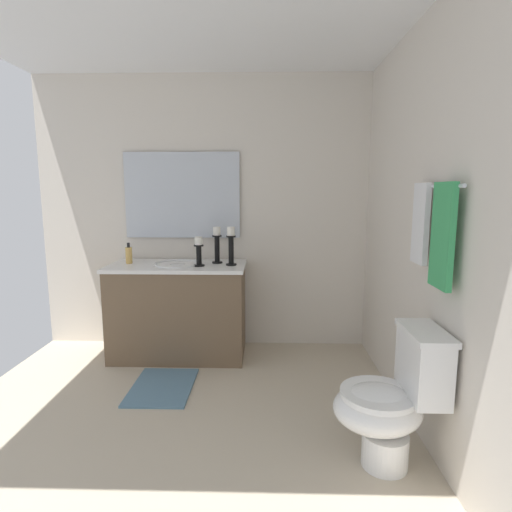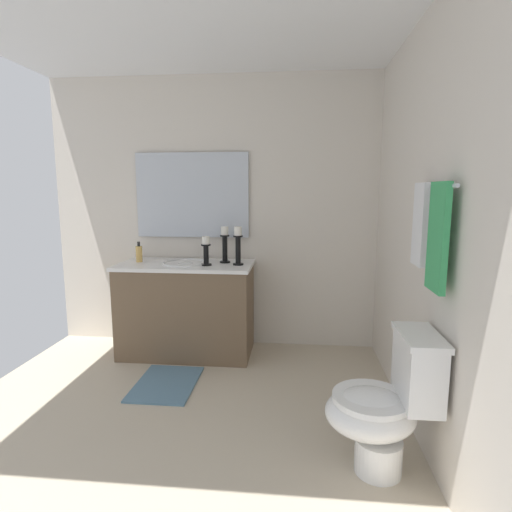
% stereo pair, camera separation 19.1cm
% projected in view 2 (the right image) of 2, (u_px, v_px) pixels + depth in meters
% --- Properties ---
extents(floor, '(2.53, 3.00, 0.02)m').
position_uv_depth(floor, '(179.00, 409.00, 2.76)').
color(floor, beige).
rests_on(floor, ground).
extents(wall_back, '(2.53, 0.04, 2.45)m').
position_uv_depth(wall_back, '(423.00, 227.00, 2.42)').
color(wall_back, silver).
rests_on(wall_back, ground).
extents(wall_left, '(0.04, 3.00, 2.45)m').
position_uv_depth(wall_left, '(214.00, 214.00, 3.81)').
color(wall_left, silver).
rests_on(wall_left, ground).
extents(ceiling, '(2.53, 3.00, 0.02)m').
position_uv_depth(ceiling, '(167.00, 11.00, 2.37)').
color(ceiling, white).
extents(vanity_cabinet, '(0.58, 1.17, 0.81)m').
position_uv_depth(vanity_cabinet, '(187.00, 309.00, 3.64)').
color(vanity_cabinet, brown).
rests_on(vanity_cabinet, ground).
extents(sink_basin, '(0.40, 0.40, 0.24)m').
position_uv_depth(sink_basin, '(186.00, 268.00, 3.58)').
color(sink_basin, white).
rests_on(sink_basin, vanity_cabinet).
extents(mirror, '(0.02, 1.04, 0.76)m').
position_uv_depth(mirror, '(192.00, 195.00, 3.76)').
color(mirror, silver).
extents(candle_holder_tall, '(0.09, 0.09, 0.32)m').
position_uv_depth(candle_holder_tall, '(238.00, 245.00, 3.48)').
color(candle_holder_tall, black).
rests_on(candle_holder_tall, vanity_cabinet).
extents(candle_holder_short, '(0.09, 0.09, 0.32)m').
position_uv_depth(candle_holder_short, '(225.00, 244.00, 3.58)').
color(candle_holder_short, black).
rests_on(candle_holder_short, vanity_cabinet).
extents(candle_holder_mid, '(0.09, 0.09, 0.25)m').
position_uv_depth(candle_holder_mid, '(206.00, 250.00, 3.46)').
color(candle_holder_mid, black).
rests_on(candle_holder_mid, vanity_cabinet).
extents(soap_bottle, '(0.06, 0.06, 0.18)m').
position_uv_depth(soap_bottle, '(139.00, 254.00, 3.64)').
color(soap_bottle, '#E5B259').
rests_on(soap_bottle, vanity_cabinet).
extents(toilet, '(0.39, 0.54, 0.75)m').
position_uv_depth(toilet, '(384.00, 406.00, 2.08)').
color(toilet, white).
rests_on(toilet, ground).
extents(towel_bar, '(0.59, 0.02, 0.02)m').
position_uv_depth(towel_bar, '(435.00, 186.00, 2.03)').
color(towel_bar, silver).
extents(towel_near_vanity, '(0.18, 0.03, 0.44)m').
position_uv_depth(towel_near_vanity, '(420.00, 225.00, 2.21)').
color(towel_near_vanity, white).
rests_on(towel_near_vanity, towel_bar).
extents(towel_center, '(0.21, 0.03, 0.51)m').
position_uv_depth(towel_center, '(438.00, 237.00, 1.92)').
color(towel_center, '#389E59').
rests_on(towel_center, towel_bar).
extents(bath_mat, '(0.60, 0.44, 0.02)m').
position_uv_depth(bath_mat, '(166.00, 384.00, 3.09)').
color(bath_mat, slate).
rests_on(bath_mat, ground).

